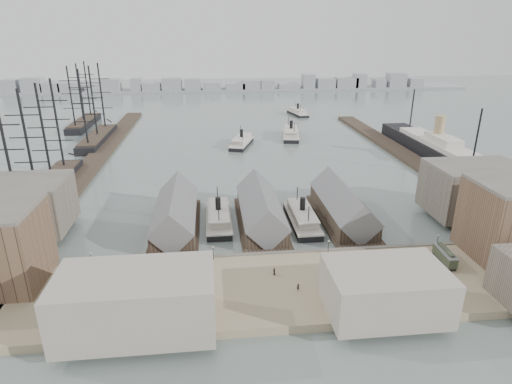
{
  "coord_description": "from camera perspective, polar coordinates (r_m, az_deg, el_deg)",
  "views": [
    {
      "loc": [
        -14.59,
        -103.57,
        57.07
      ],
      "look_at": [
        0.0,
        30.0,
        6.0
      ],
      "focal_mm": 30.0,
      "sensor_mm": 36.0,
      "label": 1
    }
  ],
  "objects": [
    {
      "name": "lamp_post_far_e",
      "position": [
        124.98,
        23.08,
        -5.76
      ],
      "size": [
        0.44,
        0.44,
        3.92
      ],
      "color": "black",
      "rests_on": "quay"
    },
    {
      "name": "tram",
      "position": [
        118.66,
        23.86,
        -7.85
      ],
      "size": [
        3.02,
        9.62,
        3.38
      ],
      "rotation": [
        0.0,
        0.0,
        -0.06
      ],
      "color": "black",
      "rests_on": "quay"
    },
    {
      "name": "sailing_ship_far",
      "position": [
        293.27,
        -21.97,
        8.65
      ],
      "size": [
        9.33,
        51.82,
        38.34
      ],
      "color": "black",
      "rests_on": "ground"
    },
    {
      "name": "quay",
      "position": [
        101.69,
        3.14,
        -12.69
      ],
      "size": [
        180.0,
        30.0,
        2.0
      ],
      "primitive_type": "cube",
      "color": "gray",
      "rests_on": "ground"
    },
    {
      "name": "pedestrian_1",
      "position": [
        103.39,
        -17.44,
        -11.89
      ],
      "size": [
        1.07,
        1.04,
        1.74
      ],
      "primitive_type": "imported",
      "rotation": [
        0.0,
        0.0,
        3.8
      ],
      "color": "black",
      "rests_on": "quay"
    },
    {
      "name": "ferry_open_far",
      "position": [
        311.67,
        5.59,
        10.54
      ],
      "size": [
        12.15,
        25.38,
        8.71
      ],
      "rotation": [
        0.0,
        0.0,
        0.21
      ],
      "color": "black",
      "rests_on": "ground"
    },
    {
      "name": "ferry_shed_west",
      "position": [
        131.86,
        -10.69,
        -3.0
      ],
      "size": [
        14.0,
        42.0,
        12.6
      ],
      "color": "#2D231C",
      "rests_on": "ground"
    },
    {
      "name": "horse_cart_left",
      "position": [
        111.55,
        -23.13,
        -10.15
      ],
      "size": [
        4.82,
        2.22,
        1.64
      ],
      "rotation": [
        0.0,
        0.0,
        1.39
      ],
      "color": "black",
      "rests_on": "quay"
    },
    {
      "name": "ocean_steamer",
      "position": [
        221.27,
        22.89,
        5.36
      ],
      "size": [
        13.6,
        99.42,
        19.88
      ],
      "color": "black",
      "rests_on": "ground"
    },
    {
      "name": "ferry_shed_center",
      "position": [
        132.18,
        0.62,
        -2.56
      ],
      "size": [
        14.0,
        42.0,
        12.6
      ],
      "color": "#2D231C",
      "rests_on": "ground"
    },
    {
      "name": "ferry_shed_east",
      "position": [
        137.5,
        11.45,
        -2.04
      ],
      "size": [
        14.0,
        42.0,
        12.6
      ],
      "color": "#2D231C",
      "rests_on": "ground"
    },
    {
      "name": "pedestrian_6",
      "position": [
        114.03,
        13.22,
        -8.19
      ],
      "size": [
        0.86,
        0.98,
        1.68
      ],
      "primitive_type": "imported",
      "rotation": [
        0.0,
        0.0,
        1.24
      ],
      "color": "black",
      "rests_on": "quay"
    },
    {
      "name": "seawall",
      "position": [
        114.09,
        1.94,
        -8.55
      ],
      "size": [
        180.0,
        1.2,
        2.3
      ],
      "primitive_type": "cube",
      "color": "#59544C",
      "rests_on": "ground"
    },
    {
      "name": "warehouse_east_back",
      "position": [
        152.13,
        27.07,
        0.23
      ],
      "size": [
        28.0,
        20.0,
        15.0
      ],
      "primitive_type": "cube",
      "color": "#60564C",
      "rests_on": "east_land"
    },
    {
      "name": "pedestrian_0",
      "position": [
        113.24,
        -20.0,
        -9.22
      ],
      "size": [
        0.72,
        0.69,
        1.59
      ],
      "primitive_type": "imported",
      "rotation": [
        0.0,
        0.0,
        0.66
      ],
      "color": "black",
      "rests_on": "quay"
    },
    {
      "name": "street_bldg_west",
      "position": [
        88.14,
        -15.66,
        -13.91
      ],
      "size": [
        30.0,
        16.0,
        12.0
      ],
      "primitive_type": "cube",
      "color": "gray",
      "rests_on": "quay"
    },
    {
      "name": "warehouse_west_back",
      "position": [
        141.99,
        -28.76,
        -1.67
      ],
      "size": [
        26.0,
        20.0,
        14.0
      ],
      "primitive_type": "cube",
      "color": "#60564C",
      "rests_on": "west_land"
    },
    {
      "name": "sailing_ship_mid",
      "position": [
        248.25,
        -20.35,
        6.9
      ],
      "size": [
        9.74,
        56.26,
        40.03
      ],
      "color": "black",
      "rests_on": "ground"
    },
    {
      "name": "ground",
      "position": [
        119.15,
        1.58,
        -7.82
      ],
      "size": [
        900.0,
        900.0,
        0.0
      ],
      "primitive_type": "plane",
      "color": "slate",
      "rests_on": "ground"
    },
    {
      "name": "lamp_post_near_w",
      "position": [
        109.85,
        -5.74,
        -7.77
      ],
      "size": [
        0.44,
        0.44,
        3.92
      ],
      "color": "black",
      "rests_on": "quay"
    },
    {
      "name": "ferry_docked_east",
      "position": [
        134.64,
        6.16,
        -3.38
      ],
      "size": [
        7.78,
        25.95,
        9.27
      ],
      "color": "black",
      "rests_on": "ground"
    },
    {
      "name": "pedestrian_2",
      "position": [
        108.09,
        -7.65,
        -9.5
      ],
      "size": [
        1.2,
        1.23,
        1.69
      ],
      "primitive_type": "imported",
      "rotation": [
        0.0,
        0.0,
        5.45
      ],
      "color": "black",
      "rests_on": "quay"
    },
    {
      "name": "west_wharf",
      "position": [
        217.85,
        -20.26,
        4.54
      ],
      "size": [
        10.0,
        220.0,
        1.6
      ],
      "primitive_type": "cube",
      "color": "#2D231C",
      "rests_on": "ground"
    },
    {
      "name": "sailing_ship_near",
      "position": [
        174.7,
        -26.3,
        0.52
      ],
      "size": [
        9.63,
        66.33,
        39.58
      ],
      "color": "black",
      "rests_on": "ground"
    },
    {
      "name": "horse_cart_center",
      "position": [
        99.87,
        -7.59,
        -12.33
      ],
      "size": [
        4.64,
        3.52,
        1.47
      ],
      "rotation": [
        0.0,
        0.0,
        1.01
      ],
      "color": "black",
      "rests_on": "quay"
    },
    {
      "name": "street_bldg_center",
      "position": [
        93.95,
        16.86,
        -12.41
      ],
      "size": [
        24.0,
        16.0,
        10.0
      ],
      "primitive_type": "cube",
      "color": "gray",
      "rests_on": "quay"
    },
    {
      "name": "pedestrian_5",
      "position": [
        99.0,
        5.64,
        -12.5
      ],
      "size": [
        0.65,
        0.48,
        1.74
      ],
      "primitive_type": "imported",
      "rotation": [
        0.0,
        0.0,
        6.25
      ],
      "color": "black",
      "rests_on": "quay"
    },
    {
      "name": "ferry_open_near",
      "position": [
        225.57,
        -1.93,
        6.71
      ],
      "size": [
        15.44,
        27.02,
        9.24
      ],
      "rotation": [
        0.0,
        0.0,
        -0.32
      ],
      "color": "black",
      "rests_on": "ground"
    },
    {
      "name": "east_wharf",
      "position": [
        221.83,
        18.75,
        5.0
      ],
      "size": [
        10.0,
        180.0,
        1.6
      ],
      "primitive_type": "cube",
      "color": "#2D231C",
      "rests_on": "ground"
    },
    {
      "name": "ferry_open_mid",
      "position": [
        243.79,
        4.68,
        7.78
      ],
      "size": [
        13.27,
        29.63,
        10.21
      ],
      "rotation": [
        0.0,
        0.0,
        -0.17
      ],
      "color": "black",
      "rests_on": "ground"
    },
    {
      "name": "far_shore",
      "position": [
        441.11,
        -4.7,
        13.82
      ],
      "size": [
        500.0,
        40.0,
        15.72
      ],
      "color": "gray",
      "rests_on": "ground"
    },
    {
      "name": "pedestrian_3",
      "position": [
        94.29,
        -10.04,
        -14.7
      ],
      "size": [
        0.57,
        1.0,
        1.6
      ],
      "primitive_type": "imported",
      "rotation": [
        0.0,
        0.0,
        1.38
      ],
      "color": "black",
      "rests_on": "quay"
    },
    {
      "name": "lamp_post_near_e",
      "position": [
        113.77,
        9.65,
        -6.91
      ],
      "size": [
        0.44,
        0.44,
        3.92
      ],
      "color": "black",
      "rests_on": "quay"
    },
    {
      "name": "lamp_post_far_w",
      "position": [
        113.98,
        -21.15,
        -8.07
      ],
      "size": [
        0.44,
        0.44,
        3.92
      ],
      "color": "black",
      "rests_on": "quay"
    },
    {
      "name": "ferry_docked_west",
      "position": [
        134.74,
        -5.02,
        -3.33
      ],
      "size": [
        7.74,
        25.81,
        9.22
      ],
      "color": "black",
      "rests_on": "ground"
    },
    {
      "name": "pedestrian_7",
      "position": [
        101.62,
        16.7,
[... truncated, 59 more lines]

